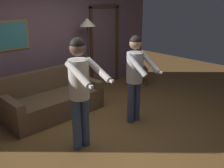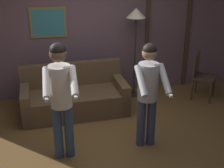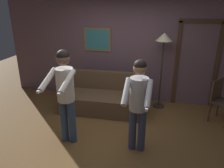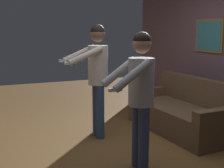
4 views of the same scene
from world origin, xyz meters
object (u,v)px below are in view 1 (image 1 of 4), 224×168
(torchiere_lamp, at_px, (88,30))
(person_standing_right, at_px, (135,72))
(person_standing_left, at_px, (80,84))
(dining_chair_distant, at_px, (136,66))
(couch, at_px, (53,101))

(torchiere_lamp, distance_m, person_standing_right, 1.92)
(person_standing_left, bearing_deg, dining_chair_distant, 27.18)
(person_standing_left, relative_size, person_standing_right, 1.06)
(person_standing_left, height_order, person_standing_right, person_standing_left)
(person_standing_right, height_order, dining_chair_distant, person_standing_right)
(torchiere_lamp, relative_size, dining_chair_distant, 1.94)
(person_standing_right, bearing_deg, dining_chair_distant, 41.56)
(torchiere_lamp, distance_m, dining_chair_distant, 1.67)
(couch, height_order, dining_chair_distant, dining_chair_distant)
(torchiere_lamp, distance_m, person_standing_left, 2.48)
(person_standing_right, bearing_deg, couch, 126.10)
(person_standing_left, distance_m, dining_chair_distant, 3.24)
(torchiere_lamp, height_order, person_standing_left, torchiere_lamp)
(couch, height_order, person_standing_right, person_standing_right)
(person_standing_left, relative_size, dining_chair_distant, 1.86)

